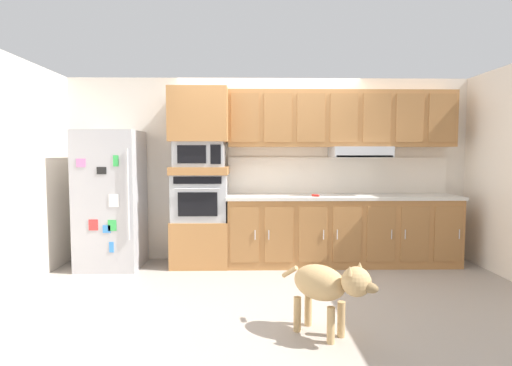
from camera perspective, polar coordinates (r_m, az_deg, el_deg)
The scene contains 15 objects.
ground_plane at distance 4.75m, azimuth 2.46°, elevation -13.80°, with size 9.60×9.60×0.00m, color #9E9389.
back_kitchen_wall at distance 5.64m, azimuth 1.81°, elevation 1.95°, with size 6.20×0.12×2.50m, color silver.
side_panel_left at distance 5.18m, azimuth -30.18°, elevation 1.21°, with size 0.12×7.10×2.50m, color silver.
refrigerator at distance 5.52m, azimuth -19.84°, elevation -2.18°, with size 0.76×0.73×1.76m.
oven_base_cabinet at distance 5.43m, azimuth -7.82°, elevation -8.29°, with size 0.74×0.62×0.60m, color #A8703D.
built_in_oven at distance 5.33m, azimuth -7.88°, elevation -1.98°, with size 0.70×0.62×0.60m.
appliance_mid_shelf at distance 5.31m, azimuth -7.92°, elevation 1.78°, with size 0.74×0.62×0.10m, color #A8703D.
microwave at distance 5.30m, azimuth -7.94°, elevation 4.05°, with size 0.64×0.54×0.32m.
appliance_upper_cabinet at distance 5.33m, azimuth -7.99°, elevation 9.43°, with size 0.74×0.62×0.68m, color #A8703D.
lower_cabinet_run at distance 5.50m, azimuth 12.04°, elevation -6.69°, with size 3.00×0.63×0.88m.
countertop_slab at distance 5.44m, azimuth 12.10°, elevation -1.91°, with size 3.04×0.64×0.04m, color beige.
backsplash_panel at distance 5.70m, azimuth 11.48°, elevation 1.09°, with size 3.04×0.02×0.50m, color white.
upper_cabinet_with_hood at distance 5.55m, azimuth 12.12°, elevation 8.57°, with size 3.00×0.48×0.88m.
screwdriver at distance 5.22m, azimuth 8.50°, elevation -1.74°, with size 0.17×0.17×0.03m.
dog at distance 3.34m, azimuth 10.11°, elevation -14.04°, with size 0.68×0.65×0.64m.
Camera 1 is at (-0.28, -4.52, 1.46)m, focal length 28.22 mm.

